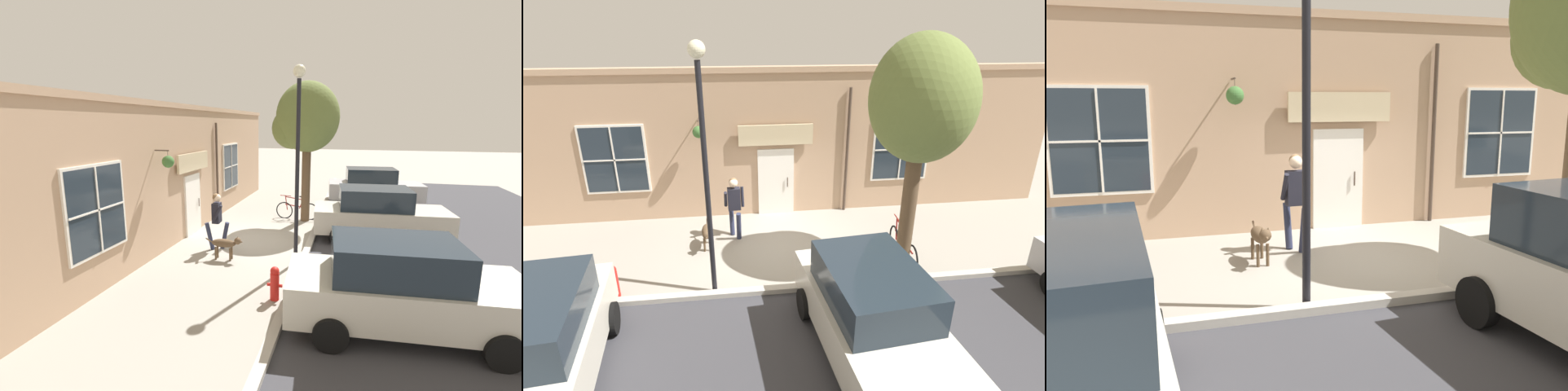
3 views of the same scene
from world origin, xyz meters
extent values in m
plane|color=gray|center=(0.00, 0.00, 0.00)|extent=(90.00, 90.00, 0.00)
cube|color=#B2ADA3|center=(2.00, 0.00, 0.06)|extent=(0.20, 28.00, 0.12)
cube|color=tan|center=(-2.35, 0.00, 2.15)|extent=(0.30, 18.00, 4.30)
cube|color=tan|center=(-2.35, 0.00, 4.38)|extent=(0.42, 18.00, 0.16)
cube|color=white|center=(-2.18, 0.22, 1.05)|extent=(0.10, 1.10, 2.10)
cube|color=#232D38|center=(-2.15, 0.22, 1.00)|extent=(0.03, 0.90, 1.90)
cylinder|color=#47382D|center=(-2.09, 0.57, 1.05)|extent=(0.03, 0.03, 0.30)
cube|color=beige|center=(-2.08, 0.22, 2.55)|extent=(0.08, 2.20, 0.60)
cylinder|color=#47382D|center=(-2.12, 2.42, 1.93)|extent=(0.09, 0.09, 3.87)
cylinder|color=#47382D|center=(-1.96, -1.97, 3.09)|extent=(0.44, 0.04, 0.04)
cylinder|color=#47382D|center=(-1.78, -1.97, 2.91)|extent=(0.01, 0.01, 0.34)
cone|color=#2D2823|center=(-1.78, -1.97, 2.69)|extent=(0.32, 0.32, 0.18)
sphere|color=#3D6B33|center=(-1.78, -1.97, 2.78)|extent=(0.34, 0.34, 0.34)
cube|color=white|center=(-2.18, -4.42, 1.95)|extent=(0.08, 1.82, 2.02)
cube|color=#232D38|center=(-2.15, -4.42, 1.95)|extent=(0.03, 1.70, 1.90)
cube|color=white|center=(-2.13, -4.42, 1.95)|extent=(0.04, 0.04, 1.90)
cube|color=white|center=(-2.13, -4.42, 1.95)|extent=(0.04, 1.70, 0.04)
cube|color=white|center=(-2.18, 4.15, 1.95)|extent=(0.08, 1.82, 2.02)
cube|color=#232D38|center=(-2.15, 4.15, 1.95)|extent=(0.03, 1.70, 1.90)
cube|color=white|center=(-2.13, 4.15, 1.95)|extent=(0.04, 0.04, 1.90)
cube|color=white|center=(-2.13, 4.15, 1.95)|extent=(0.04, 1.70, 0.04)
cylinder|color=#282D47|center=(-0.51, -1.00, 0.42)|extent=(0.31, 0.15, 0.86)
cylinder|color=#282D47|center=(-0.94, -1.18, 0.42)|extent=(0.31, 0.15, 0.86)
cube|color=black|center=(-0.73, -1.09, 1.16)|extent=(0.24, 0.35, 0.62)
sphere|color=beige|center=(-0.71, -1.09, 1.62)|extent=(0.23, 0.23, 0.23)
sphere|color=brown|center=(-0.74, -1.09, 1.64)|extent=(0.22, 0.22, 0.22)
cylinder|color=black|center=(-0.78, -0.86, 1.18)|extent=(0.17, 0.09, 0.57)
cylinder|color=black|center=(-0.61, -1.31, 1.20)|extent=(0.33, 0.10, 0.52)
ellipsoid|color=brown|center=(-0.23, -1.84, 0.48)|extent=(0.73, 0.29, 0.24)
cylinder|color=brown|center=(-0.02, -1.76, 0.19)|extent=(0.06, 0.06, 0.38)
cylinder|color=brown|center=(-0.01, -1.92, 0.19)|extent=(0.06, 0.06, 0.38)
cylinder|color=brown|center=(-0.44, -1.77, 0.19)|extent=(0.06, 0.06, 0.38)
cylinder|color=brown|center=(-0.44, -1.93, 0.19)|extent=(0.06, 0.06, 0.38)
sphere|color=brown|center=(0.19, -1.83, 0.58)|extent=(0.20, 0.20, 0.20)
cone|color=brown|center=(0.30, -1.83, 0.56)|extent=(0.10, 0.09, 0.09)
cone|color=brown|center=(0.18, -1.78, 0.67)|extent=(0.06, 0.06, 0.07)
cone|color=brown|center=(0.18, -1.88, 0.67)|extent=(0.06, 0.06, 0.07)
cylinder|color=brown|center=(-0.67, -1.86, 0.53)|extent=(0.21, 0.04, 0.14)
cylinder|color=brown|center=(1.43, 2.88, 1.62)|extent=(0.34, 0.34, 3.23)
ellipsoid|color=olive|center=(1.43, 2.88, 4.08)|extent=(2.42, 2.18, 2.67)
sphere|color=olive|center=(0.85, 2.97, 3.66)|extent=(1.62, 1.62, 1.62)
torus|color=black|center=(0.56, 3.02, 0.33)|extent=(0.71, 0.11, 0.70)
torus|color=black|center=(1.60, 3.07, 0.33)|extent=(0.71, 0.11, 0.70)
cylinder|color=maroon|center=(1.08, 3.05, 0.53)|extent=(0.99, 0.08, 0.17)
cylinder|color=maroon|center=(1.26, 3.06, 0.67)|extent=(0.22, 0.05, 0.48)
cylinder|color=maroon|center=(1.03, 3.04, 0.85)|extent=(0.83, 0.07, 0.15)
cylinder|color=maroon|center=(0.64, 3.03, 0.65)|extent=(0.12, 0.04, 0.58)
cylinder|color=maroon|center=(0.60, 3.03, 0.95)|extent=(0.46, 0.07, 0.03)
ellipsoid|color=black|center=(1.26, 3.06, 0.93)|extent=(0.25, 0.11, 0.09)
cube|color=beige|center=(4.27, -4.27, 0.69)|extent=(4.44, 2.13, 0.76)
cube|color=#1E2833|center=(4.05, -4.29, 1.41)|extent=(2.36, 1.74, 0.68)
cylinder|color=black|center=(2.86, -3.51, 0.31)|extent=(0.63, 0.23, 0.62)
cube|color=beige|center=(4.16, 1.20, 0.69)|extent=(4.44, 2.13, 0.76)
cube|color=#1E2833|center=(3.94, 1.18, 1.41)|extent=(2.36, 1.74, 0.68)
cylinder|color=black|center=(2.75, 1.96, 0.31)|extent=(0.63, 0.23, 0.62)
cylinder|color=black|center=(2.91, 0.21, 0.31)|extent=(0.63, 0.23, 0.62)
cylinder|color=black|center=(1.81, -1.61, 2.46)|extent=(0.11, 0.11, 4.93)
sphere|color=beige|center=(1.81, -1.61, 5.11)|extent=(0.32, 0.32, 0.32)
cylinder|color=red|center=(1.71, -3.76, 0.31)|extent=(0.20, 0.20, 0.62)
sphere|color=red|center=(1.71, -3.76, 0.67)|extent=(0.20, 0.20, 0.20)
cylinder|color=red|center=(1.83, -3.76, 0.34)|extent=(0.10, 0.07, 0.07)
cylinder|color=red|center=(1.59, -3.76, 0.34)|extent=(0.10, 0.07, 0.07)
camera|label=1|loc=(3.27, -10.68, 3.79)|focal=24.00mm
camera|label=2|loc=(9.52, -1.08, 5.46)|focal=28.00mm
camera|label=3|loc=(7.87, -3.35, 2.71)|focal=35.00mm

